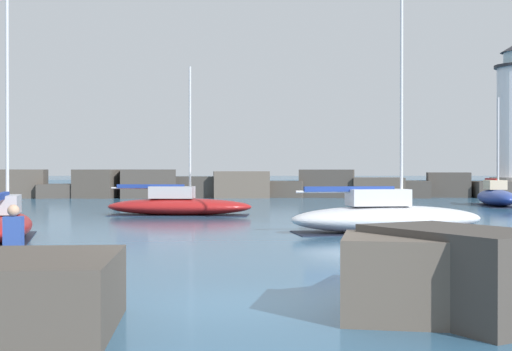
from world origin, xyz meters
The scene contains 9 objects.
ground_plane centered at (0.00, 0.00, 0.00)m, with size 600.00×600.00×0.00m, color #336084.
open_sea_beyond centered at (0.00, 111.19, 0.00)m, with size 400.00×116.00×0.01m.
breakwater_jetty centered at (-0.78, 51.10, 1.00)m, with size 56.25×6.24×2.51m.
foreground_rocks centered at (1.73, -1.26, 0.62)m, with size 11.49×7.44×1.48m.
sailboat_moored_2 centered at (18.01, 35.29, 0.65)m, with size 3.10×7.54×7.37m.
sailboat_moored_3 centered at (-8.10, 12.28, 0.59)m, with size 3.02×6.89×9.11m.
sailboat_moored_4 centered at (-3.05, 25.79, 0.56)m, with size 8.06×3.16×8.04m.
sailboat_moored_5 centered at (5.81, 14.63, 0.64)m, with size 7.86×3.25×11.04m.
person_on_rocks centered at (-4.51, 1.18, 1.00)m, with size 0.36×0.23×1.77m.
Camera 1 is at (-0.30, -12.86, 2.44)m, focal length 50.00 mm.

